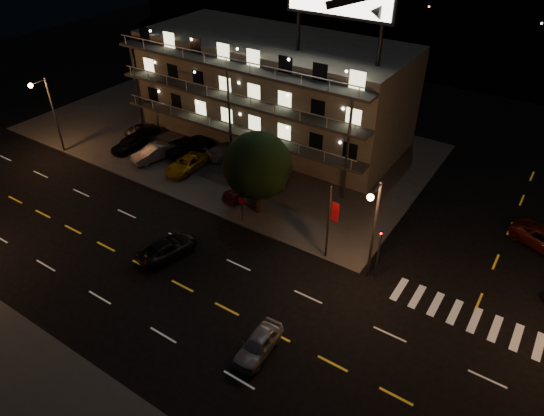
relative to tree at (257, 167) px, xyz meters
The scene contains 21 objects.
ground 11.64m from the tree, 75.58° to the right, with size 140.00×140.00×0.00m, color black.
curb_nw 15.50m from the tree, 139.70° to the left, with size 44.00×24.00×0.15m, color #3B3B39.
motel 15.35m from the tree, 118.33° to the left, with size 28.00×13.80×18.10m.
streetlight_nw 23.46m from the tree, behind, with size 0.44×1.92×8.00m.
streetlight_nc 11.45m from the tree, 12.40° to the right, with size 0.44×1.92×8.00m.
signal_nw 11.98m from the tree, ahead, with size 0.20×0.27×4.60m.
banner_north 8.08m from the tree, 14.40° to the right, with size 0.83×0.16×6.40m.
stop_sign 3.35m from the tree, 100.20° to the right, with size 0.91×0.11×2.61m.
tree is the anchor object (origin of this frame).
lot_car_0 18.15m from the tree, behind, with size 1.73×4.30×1.46m, color black.
lot_car_1 14.54m from the tree, behind, with size 1.63×4.66×1.54m, color gray.
lot_car_2 10.67m from the tree, 168.85° to the left, with size 2.16×4.69×1.30m, color gold.
lot_car_3 4.69m from the tree, 150.88° to the left, with size 1.77×4.35×1.26m, color #5F1A0D.
lot_car_4 4.29m from the tree, 122.16° to the left, with size 1.47×3.65×1.24m, color gray.
lot_car_5 19.91m from the tree, 165.43° to the left, with size 1.30×3.73×1.23m, color black.
lot_car_6 13.63m from the tree, 158.03° to the left, with size 2.54×5.50×1.53m, color black.
lot_car_7 11.03m from the tree, 141.64° to the left, with size 2.02×4.96×1.44m, color gray.
lot_car_8 10.44m from the tree, 133.40° to the left, with size 1.66×4.13×1.41m, color black.
lot_car_9 6.36m from the tree, 100.23° to the left, with size 1.36×3.90×1.29m, color #5F1A0D.
road_car_east 15.23m from the tree, 55.04° to the right, with size 1.60×3.99×1.36m, color gray.
road_car_west 9.59m from the tree, 106.80° to the right, with size 2.22×4.82×1.34m, color black.
Camera 1 is at (17.15, -17.41, 24.21)m, focal length 32.00 mm.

